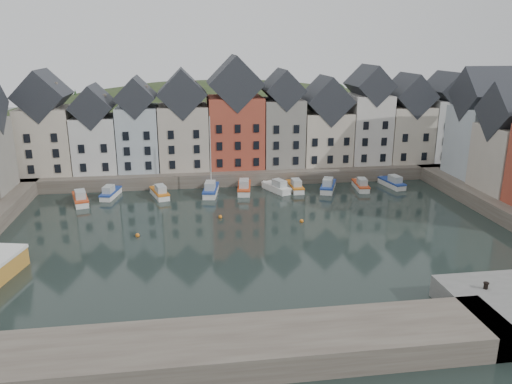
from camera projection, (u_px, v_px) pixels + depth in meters
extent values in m
plane|color=black|center=(260.00, 240.00, 57.02)|extent=(260.00, 260.00, 0.00)
cube|color=#4F453C|center=(234.00, 168.00, 85.15)|extent=(90.00, 16.00, 2.00)
cube|color=#4F453C|center=(165.00, 354.00, 34.53)|extent=(50.00, 6.00, 2.00)
ellipsoid|color=#23341A|center=(224.00, 221.00, 115.29)|extent=(153.60, 70.40, 64.00)
sphere|color=#173216|center=(155.00, 109.00, 100.85)|extent=(5.77, 5.77, 5.77)
sphere|color=#173216|center=(327.00, 103.00, 115.59)|extent=(5.27, 5.27, 5.27)
sphere|color=#173216|center=(366.00, 107.00, 110.39)|extent=(5.07, 5.07, 5.07)
sphere|color=#173216|center=(287.00, 108.00, 108.97)|extent=(5.01, 5.01, 5.01)
sphere|color=#173216|center=(41.00, 117.00, 103.63)|extent=(3.94, 3.94, 3.94)
sphere|color=#173216|center=(342.00, 103.00, 115.60)|extent=(5.21, 5.21, 5.21)
sphere|color=#173216|center=(230.00, 105.00, 110.43)|extent=(5.45, 5.45, 5.45)
sphere|color=#173216|center=(402.00, 113.00, 105.83)|extent=(4.49, 4.49, 4.49)
cube|color=beige|center=(48.00, 140.00, 77.54)|extent=(7.67, 8.00, 10.07)
cube|color=#22232A|center=(43.00, 95.00, 75.53)|extent=(7.67, 8.16, 7.67)
cube|color=silver|center=(97.00, 143.00, 78.74)|extent=(6.56, 8.00, 8.61)
cube|color=#22232A|center=(93.00, 106.00, 77.02)|extent=(6.56, 8.16, 6.56)
cube|color=#ABB6BD|center=(139.00, 138.00, 79.42)|extent=(6.20, 8.00, 10.02)
cube|color=#22232A|center=(136.00, 96.00, 77.53)|extent=(6.20, 8.16, 6.20)
cube|color=#B4A898|center=(184.00, 137.00, 80.38)|extent=(7.70, 8.00, 10.08)
cube|color=#22232A|center=(182.00, 93.00, 78.37)|extent=(7.70, 8.16, 7.70)
cube|color=#A1402E|center=(235.00, 132.00, 81.34)|extent=(8.69, 8.00, 11.28)
cube|color=#22232A|center=(235.00, 83.00, 79.08)|extent=(8.69, 8.16, 8.69)
cube|color=gray|center=(282.00, 132.00, 82.45)|extent=(6.43, 8.00, 10.78)
cube|color=#22232A|center=(282.00, 89.00, 80.43)|extent=(6.43, 8.16, 6.43)
cube|color=beige|center=(324.00, 137.00, 83.77)|extent=(7.88, 8.00, 8.56)
cube|color=#22232A|center=(326.00, 100.00, 81.96)|extent=(7.88, 8.16, 7.88)
cube|color=beige|center=(366.00, 128.00, 84.37)|extent=(6.50, 8.00, 11.27)
cube|color=#22232A|center=(369.00, 85.00, 82.27)|extent=(6.50, 8.16, 6.50)
cube|color=beige|center=(405.00, 133.00, 85.60)|extent=(7.23, 8.00, 9.32)
cube|color=#22232A|center=(409.00, 95.00, 83.73)|extent=(7.23, 8.16, 7.23)
cube|color=silver|center=(443.00, 129.00, 86.39)|extent=(6.18, 8.00, 10.32)
cube|color=#22232A|center=(447.00, 90.00, 84.45)|extent=(6.18, 8.16, 6.18)
cube|color=#ABB6BD|center=(480.00, 142.00, 75.22)|extent=(7.47, 8.00, 10.38)
cube|color=#22232A|center=(486.00, 94.00, 73.14)|extent=(7.62, 8.00, 8.00)
cube|color=#B4A898|center=(512.00, 159.00, 67.85)|extent=(8.14, 8.00, 8.89)
sphere|color=#C66717|center=(220.00, 217.00, 64.01)|extent=(0.50, 0.50, 0.50)
sphere|color=#C66717|center=(302.00, 221.00, 62.52)|extent=(0.50, 0.50, 0.50)
sphere|color=#C66717|center=(137.00, 235.00, 57.91)|extent=(0.50, 0.50, 0.50)
cube|color=silver|center=(81.00, 201.00, 69.88)|extent=(3.18, 5.98, 1.05)
cube|color=#C2411B|center=(80.00, 197.00, 69.71)|extent=(3.30, 6.12, 0.24)
cube|color=#A4ABAC|center=(80.00, 195.00, 68.79)|extent=(1.90, 2.56, 1.15)
cube|color=silver|center=(111.00, 195.00, 72.69)|extent=(2.60, 5.44, 0.96)
cube|color=navy|center=(111.00, 191.00, 72.54)|extent=(2.71, 5.56, 0.22)
cube|color=#A4ABAC|center=(109.00, 189.00, 71.64)|extent=(1.62, 2.30, 1.05)
cube|color=silver|center=(160.00, 195.00, 72.78)|extent=(3.10, 5.62, 0.99)
cube|color=#C66717|center=(159.00, 191.00, 72.62)|extent=(3.22, 5.75, 0.22)
cube|color=#A4ABAC|center=(161.00, 189.00, 71.76)|extent=(1.82, 2.43, 1.08)
cube|color=silver|center=(211.00, 192.00, 73.97)|extent=(2.74, 6.20, 1.10)
cube|color=navy|center=(211.00, 188.00, 73.79)|extent=(2.86, 6.34, 0.25)
cube|color=#A4ABAC|center=(210.00, 186.00, 72.76)|extent=(1.77, 2.59, 1.20)
cylinder|color=silver|center=(210.00, 154.00, 72.90)|extent=(0.14, 0.14, 10.98)
cube|color=silver|center=(244.00, 189.00, 75.14)|extent=(2.61, 6.10, 1.08)
cube|color=#C2411B|center=(244.00, 186.00, 74.97)|extent=(2.73, 6.23, 0.25)
cube|color=#A4ABAC|center=(244.00, 184.00, 73.95)|extent=(1.71, 2.54, 1.18)
cube|color=silver|center=(276.00, 189.00, 75.41)|extent=(3.77, 5.64, 1.00)
cube|color=silver|center=(276.00, 186.00, 75.26)|extent=(3.90, 5.78, 0.23)
cube|color=#A4ABAC|center=(279.00, 183.00, 74.44)|extent=(2.07, 2.51, 1.09)
cube|color=silver|center=(295.00, 188.00, 76.03)|extent=(1.72, 5.34, 0.97)
cube|color=#C66717|center=(295.00, 185.00, 75.88)|extent=(1.81, 5.45, 0.22)
cube|color=#A4ABAC|center=(296.00, 183.00, 74.97)|extent=(1.29, 2.15, 1.06)
cube|color=silver|center=(328.00, 188.00, 75.97)|extent=(3.82, 6.06, 1.07)
cube|color=navy|center=(328.00, 184.00, 75.80)|extent=(3.96, 6.20, 0.24)
cube|color=#A4ABAC|center=(328.00, 182.00, 74.82)|extent=(2.14, 2.67, 1.17)
cube|color=silver|center=(360.00, 187.00, 76.62)|extent=(2.05, 5.35, 0.96)
cube|color=#C2411B|center=(361.00, 184.00, 76.47)|extent=(2.15, 5.46, 0.22)
cube|color=#A4ABAC|center=(362.00, 182.00, 75.57)|extent=(1.41, 2.20, 1.04)
cube|color=silver|center=(392.00, 184.00, 77.86)|extent=(2.58, 5.65, 1.00)
cube|color=navy|center=(392.00, 181.00, 77.71)|extent=(2.69, 5.77, 0.23)
cube|color=#A4ABAC|center=(395.00, 179.00, 76.81)|extent=(1.64, 2.37, 1.09)
cylinder|color=black|center=(486.00, 286.00, 41.47)|extent=(0.36, 0.36, 0.50)
cylinder|color=black|center=(486.00, 283.00, 41.40)|extent=(0.48, 0.48, 0.08)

